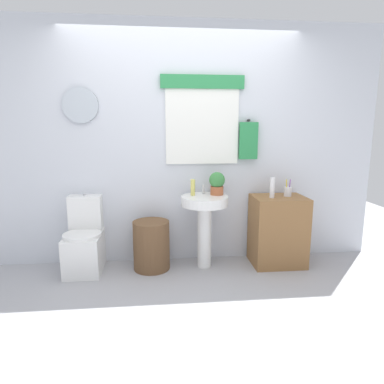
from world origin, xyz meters
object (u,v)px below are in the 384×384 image
pedestal_sink (205,215)px  lotion_bottle (272,188)px  laundry_hamper (151,245)px  wooden_cabinet (278,231)px  soap_bottle (193,187)px  toothbrush_cup (288,191)px  potted_plant (217,183)px  toilet (85,243)px

pedestal_sink → lotion_bottle: bearing=-3.2°
laundry_hamper → wooden_cabinet: 1.39m
soap_bottle → toothbrush_cup: 1.03m
wooden_cabinet → potted_plant: 0.86m
toilet → potted_plant: size_ratio=3.28×
wooden_cabinet → potted_plant: potted_plant is taller
toilet → laundry_hamper: 0.70m
toilet → lotion_bottle: 2.06m
potted_plant → soap_bottle: bearing=-177.8°
potted_plant → wooden_cabinet: bearing=-5.1°
soap_bottle → potted_plant: bearing=2.2°
wooden_cabinet → lotion_bottle: bearing=-157.9°
pedestal_sink → potted_plant: (0.14, 0.06, 0.33)m
wooden_cabinet → soap_bottle: 1.06m
laundry_hamper → toilet: bearing=177.0°
laundry_hamper → toothbrush_cup: toothbrush_cup is taller
toothbrush_cup → potted_plant: bearing=177.0°
potted_plant → toothbrush_cup: (0.77, -0.04, -0.10)m
pedestal_sink → soap_bottle: size_ratio=4.56×
toilet → soap_bottle: bearing=0.7°
laundry_hamper → soap_bottle: size_ratio=3.04×
toilet → soap_bottle: (1.15, 0.01, 0.57)m
toothbrush_cup → wooden_cabinet: bearing=-168.5°
soap_bottle → lotion_bottle: bearing=-6.1°
wooden_cabinet → lotion_bottle: lotion_bottle is taller
soap_bottle → toilet: bearing=-179.3°
laundry_hamper → toothbrush_cup: size_ratio=2.82×
toilet → pedestal_sink: bearing=-1.7°
lotion_bottle → potted_plant: bearing=170.1°
soap_bottle → lotion_bottle: 0.84m
toilet → laundry_hamper: (0.70, -0.04, -0.04)m
lotion_bottle → wooden_cabinet: bearing=22.1°
pedestal_sink → wooden_cabinet: bearing=0.0°
laundry_hamper → potted_plant: (0.71, 0.06, 0.65)m
soap_bottle → potted_plant: (0.26, 0.01, 0.04)m
potted_plant → toothbrush_cup: 0.78m
laundry_hamper → toothbrush_cup: 1.58m
pedestal_sink → soap_bottle: 0.32m
laundry_hamper → pedestal_sink: (0.57, -0.00, 0.32)m
toilet → toothbrush_cup: toothbrush_cup is taller
lotion_bottle → soap_bottle: bearing=173.9°
lotion_bottle → toothbrush_cup: (0.20, 0.06, -0.06)m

